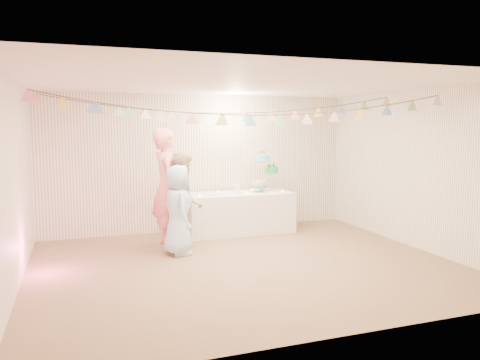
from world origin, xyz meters
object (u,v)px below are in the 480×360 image
object	(u,v)px
table	(239,213)
person_child	(178,210)
person_adult_a	(167,188)
person_adult_b	(184,200)
cake_stand	(265,173)

from	to	relation	value
table	person_child	size ratio (longest dim) A/B	1.43
person_child	table	bearing A→B (deg)	-54.61
person_adult_a	person_child	xyz separation A→B (m)	(0.06, -0.57, -0.28)
person_adult_a	person_adult_b	xyz separation A→B (m)	(0.23, -0.26, -0.19)
table	person_child	distance (m)	1.82
person_adult_a	person_adult_b	size ratio (longest dim) A/B	1.24
cake_stand	person_adult_a	size ratio (longest dim) A/B	0.37
table	person_adult_a	bearing A→B (deg)	-159.74
person_adult_a	table	bearing A→B (deg)	-70.71
person_adult_a	person_child	world-z (taller)	person_adult_a
person_adult_a	person_adult_b	bearing A→B (deg)	-139.56
table	person_adult_b	size ratio (longest dim) A/B	1.26
table	person_adult_b	xyz separation A→B (m)	(-1.24, -0.80, 0.42)
table	cake_stand	size ratio (longest dim) A/B	2.77
person_adult_a	person_child	distance (m)	0.64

